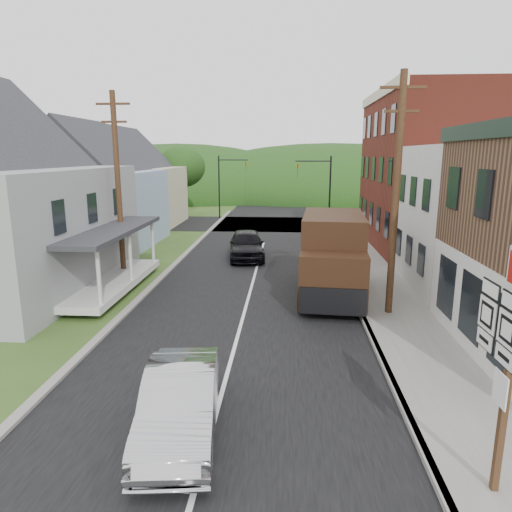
% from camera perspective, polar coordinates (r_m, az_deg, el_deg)
% --- Properties ---
extents(ground, '(120.00, 120.00, 0.00)m').
position_cam_1_polar(ground, '(14.98, -2.73, -11.51)').
color(ground, '#2D4719').
rests_on(ground, ground).
extents(road, '(9.00, 90.00, 0.02)m').
position_cam_1_polar(road, '(24.42, -0.01, -1.92)').
color(road, black).
rests_on(road, ground).
extents(cross_road, '(60.00, 9.00, 0.02)m').
position_cam_1_polar(cross_road, '(41.07, 1.65, 4.02)').
color(cross_road, black).
rests_on(cross_road, ground).
extents(sidewalk_right, '(2.80, 55.00, 0.15)m').
position_cam_1_polar(sidewalk_right, '(22.81, 14.61, -3.18)').
color(sidewalk_right, slate).
rests_on(sidewalk_right, ground).
extents(curb_right, '(0.20, 55.00, 0.15)m').
position_cam_1_polar(curb_right, '(22.60, 11.23, -3.16)').
color(curb_right, slate).
rests_on(curb_right, ground).
extents(curb_left, '(0.30, 55.00, 0.12)m').
position_cam_1_polar(curb_left, '(23.28, -11.87, -2.76)').
color(curb_left, slate).
rests_on(curb_left, ground).
extents(storefront_white, '(8.00, 7.00, 6.50)m').
position_cam_1_polar(storefront_white, '(23.36, 28.43, 4.03)').
color(storefront_white, silver).
rests_on(storefront_white, ground).
extents(storefront_red, '(8.00, 12.00, 10.00)m').
position_cam_1_polar(storefront_red, '(32.09, 21.82, 9.72)').
color(storefront_red, maroon).
rests_on(storefront_red, ground).
extents(house_blue, '(7.14, 8.16, 7.28)m').
position_cam_1_polar(house_blue, '(33.18, -18.61, 7.75)').
color(house_blue, '#92A9C7').
rests_on(house_blue, ground).
extents(house_cream, '(7.14, 8.16, 7.28)m').
position_cam_1_polar(house_cream, '(41.78, -14.54, 8.87)').
color(house_cream, '#C3BB97').
rests_on(house_cream, ground).
extents(utility_pole_right, '(1.60, 0.26, 9.00)m').
position_cam_1_polar(utility_pole_right, '(17.59, 17.10, 7.28)').
color(utility_pole_right, '#472D19').
rests_on(utility_pole_right, ground).
extents(utility_pole_left, '(1.60, 0.26, 9.00)m').
position_cam_1_polar(utility_pole_left, '(23.11, -16.85, 8.44)').
color(utility_pole_left, '#472D19').
rests_on(utility_pole_left, ground).
extents(traffic_signal_right, '(2.87, 0.20, 6.00)m').
position_cam_1_polar(traffic_signal_right, '(37.25, 8.16, 8.84)').
color(traffic_signal_right, black).
rests_on(traffic_signal_right, ground).
extents(traffic_signal_left, '(2.87, 0.20, 6.00)m').
position_cam_1_polar(traffic_signal_left, '(44.54, -3.75, 9.53)').
color(traffic_signal_left, black).
rests_on(traffic_signal_left, ground).
extents(tree_left_c, '(5.80, 5.80, 8.41)m').
position_cam_1_polar(tree_left_c, '(39.42, -28.15, 10.88)').
color(tree_left_c, '#382616').
rests_on(tree_left_c, ground).
extents(tree_left_d, '(4.80, 4.80, 6.94)m').
position_cam_1_polar(tree_left_d, '(46.82, -9.33, 10.92)').
color(tree_left_d, '#382616').
rests_on(tree_left_d, ground).
extents(forested_ridge, '(90.00, 30.00, 16.00)m').
position_cam_1_polar(forested_ridge, '(68.87, 2.62, 7.48)').
color(forested_ridge, '#15340F').
rests_on(forested_ridge, ground).
extents(silver_sedan, '(2.10, 4.65, 1.48)m').
position_cam_1_polar(silver_sedan, '(10.75, -9.45, -17.61)').
color(silver_sedan, '#B4B4B9').
rests_on(silver_sedan, ground).
extents(dark_sedan, '(2.54, 5.15, 1.69)m').
position_cam_1_polar(dark_sedan, '(27.25, -1.18, 1.43)').
color(dark_sedan, black).
rests_on(dark_sedan, ground).
extents(delivery_van, '(3.09, 6.58, 3.57)m').
position_cam_1_polar(delivery_van, '(19.95, 9.55, -0.05)').
color(delivery_van, black).
rests_on(delivery_van, ground).
extents(route_sign_cluster, '(0.20, 2.17, 3.79)m').
position_cam_1_polar(route_sign_cluster, '(9.07, 28.82, -11.83)').
color(route_sign_cluster, '#472D19').
rests_on(route_sign_cluster, sidewalk_right).
extents(warning_sign, '(0.14, 0.62, 2.25)m').
position_cam_1_polar(warning_sign, '(19.60, 13.07, -1.10)').
color(warning_sign, black).
rests_on(warning_sign, sidewalk_right).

